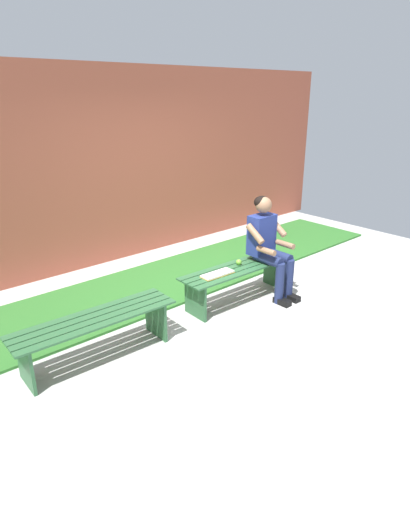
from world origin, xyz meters
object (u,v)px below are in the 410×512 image
object	(u,v)px
bench_near	(238,275)
bench_far	(96,328)
book_open	(218,274)
apple	(239,262)
person_seated	(269,243)

from	to	relation	value
bench_near	bench_far	bearing A→B (deg)	-0.00
bench_far	book_open	bearing A→B (deg)	179.41
apple	book_open	size ratio (longest dim) A/B	0.17
bench_far	apple	world-z (taller)	apple
bench_near	bench_far	size ratio (longest dim) A/B	0.99
bench_far	book_open	size ratio (longest dim) A/B	3.85
bench_far	book_open	xyz separation A→B (m)	(-1.56, 0.02, 0.12)
bench_near	book_open	xyz separation A→B (m)	(0.36, 0.02, 0.12)
bench_near	person_seated	xyz separation A→B (m)	(-0.42, 0.10, 0.35)
bench_near	apple	world-z (taller)	apple
person_seated	book_open	size ratio (longest dim) A/B	3.01
bench_far	apple	bearing A→B (deg)	-178.71
bench_far	bench_near	bearing A→B (deg)	180.00
bench_far	person_seated	xyz separation A→B (m)	(-2.35, 0.10, 0.35)
book_open	bench_near	bearing A→B (deg)	-175.62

